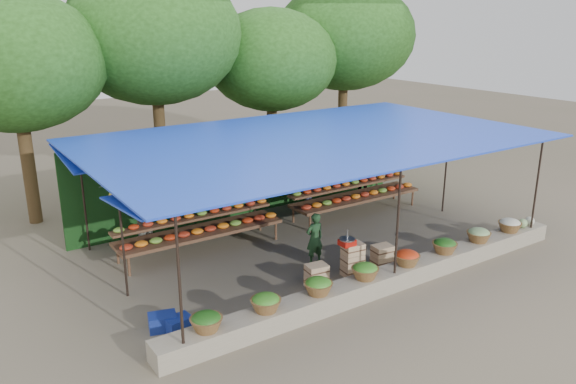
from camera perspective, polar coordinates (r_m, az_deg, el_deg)
ground at (r=14.34m, az=2.57°, el=-5.50°), size 60.00×60.00×0.00m
stone_curb at (r=12.35m, az=10.23°, el=-8.68°), size 10.60×0.55×0.40m
stall_canopy at (r=13.57m, az=2.58°, el=5.08°), size 10.80×6.60×2.82m
produce_baskets at (r=12.14m, az=9.98°, el=-7.26°), size 8.98×0.58×0.34m
netting_backdrop at (r=16.43m, az=-3.89°, el=2.10°), size 10.60×0.06×2.50m
tree_row at (r=18.70m, az=-7.39°, el=14.59°), size 16.51×5.50×7.12m
fruit_table_left at (r=14.02m, az=-8.97°, el=-3.57°), size 4.21×0.95×0.93m
fruit_table_right at (r=16.60m, az=6.82°, el=-0.15°), size 4.21×0.95×0.93m
crate_counter at (r=12.72m, az=6.47°, el=-7.16°), size 2.39×0.39×0.77m
weighing_scale at (r=12.42m, az=6.03°, el=-5.03°), size 0.34×0.34×0.36m
vendor_seated at (r=13.13m, az=2.72°, el=-4.75°), size 0.47×0.32×1.25m
customer_left at (r=14.19m, az=-13.91°, el=-2.82°), size 0.94×0.84×1.59m
customer_mid at (r=16.61m, az=2.33°, el=1.02°), size 1.33×1.10×1.79m
customer_right at (r=17.91m, az=7.69°, el=1.84°), size 0.98×0.45×1.64m
blue_crate_front at (r=10.84m, az=-11.04°, el=-13.04°), size 0.51×0.39×0.28m
blue_crate_back at (r=10.94m, az=-12.62°, el=-12.75°), size 0.59×0.49×0.30m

